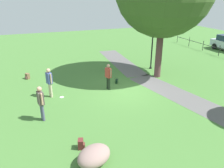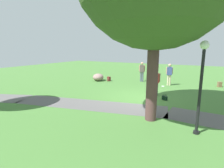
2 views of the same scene
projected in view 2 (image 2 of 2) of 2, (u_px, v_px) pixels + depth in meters
ground_plane at (140, 98)px, 10.87m from camera, size 48.00×48.00×0.00m
footpath_segment_mid at (89, 105)px, 9.49m from camera, size 8.19×3.42×0.01m
lamp_post at (201, 78)px, 5.91m from camera, size 0.28×0.28×3.16m
lawn_boulder at (98, 77)px, 16.48m from camera, size 1.47×1.60×0.64m
woman_with_handbag at (156, 80)px, 11.27m from camera, size 0.49×0.35×1.63m
man_near_boulder at (169, 73)px, 14.22m from camera, size 0.49×0.36×1.73m
passerby_on_path at (142, 70)px, 15.92m from camera, size 0.51×0.32×1.72m
handbag_on_grass at (165, 98)px, 10.33m from camera, size 0.37×0.37×0.31m
backpack_by_boulder at (109, 79)px, 16.27m from camera, size 0.32×0.32×0.40m
spare_backpack_on_lawn at (220, 85)px, 13.79m from camera, size 0.34×0.35×0.40m
frisbee_on_grass at (163, 86)px, 14.07m from camera, size 0.23×0.23×0.02m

